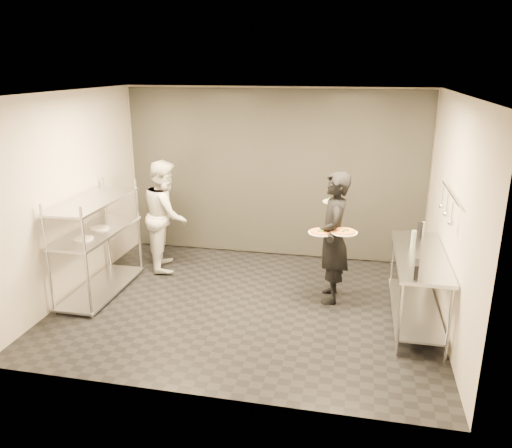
% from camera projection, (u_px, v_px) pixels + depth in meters
% --- Properties ---
extents(room_shell, '(5.00, 4.00, 2.80)m').
position_uv_depth(room_shell, '(264.00, 185.00, 7.47)').
color(room_shell, black).
rests_on(room_shell, ground).
extents(pass_rack, '(0.60, 1.60, 1.50)m').
position_uv_depth(pass_rack, '(97.00, 241.00, 6.98)').
color(pass_rack, silver).
rests_on(pass_rack, ground).
extents(prep_counter, '(0.60, 1.80, 0.92)m').
position_uv_depth(prep_counter, '(418.00, 276.00, 6.18)').
color(prep_counter, silver).
rests_on(prep_counter, ground).
extents(utensil_rail, '(0.07, 1.20, 0.31)m').
position_uv_depth(utensil_rail, '(448.00, 206.00, 5.85)').
color(utensil_rail, silver).
rests_on(utensil_rail, room_shell).
extents(waiter, '(0.49, 0.70, 1.80)m').
position_uv_depth(waiter, '(333.00, 238.00, 6.70)').
color(waiter, black).
rests_on(waiter, ground).
extents(chef, '(0.89, 1.01, 1.74)m').
position_uv_depth(chef, '(166.00, 215.00, 7.83)').
color(chef, silver).
rests_on(chef, ground).
extents(pizza_plate_near, '(0.34, 0.34, 0.05)m').
position_uv_depth(pizza_plate_near, '(321.00, 232.00, 6.54)').
color(pizza_plate_near, white).
rests_on(pizza_plate_near, waiter).
extents(pizza_plate_far, '(0.35, 0.35, 0.05)m').
position_uv_depth(pizza_plate_far, '(344.00, 232.00, 6.42)').
color(pizza_plate_far, white).
rests_on(pizza_plate_far, waiter).
extents(salad_plate, '(0.27, 0.27, 0.07)m').
position_uv_depth(salad_plate, '(333.00, 200.00, 6.82)').
color(salad_plate, white).
rests_on(salad_plate, waiter).
extents(pos_monitor, '(0.07, 0.23, 0.17)m').
position_uv_depth(pos_monitor, '(416.00, 269.00, 5.41)').
color(pos_monitor, black).
rests_on(pos_monitor, prep_counter).
extents(bottle_green, '(0.06, 0.06, 0.22)m').
position_uv_depth(bottle_green, '(413.00, 239.00, 6.27)').
color(bottle_green, gray).
rests_on(bottle_green, prep_counter).
extents(bottle_clear, '(0.05, 0.05, 0.18)m').
position_uv_depth(bottle_clear, '(423.00, 228.00, 6.76)').
color(bottle_clear, gray).
rests_on(bottle_clear, prep_counter).
extents(bottle_dark, '(0.07, 0.07, 0.23)m').
position_uv_depth(bottle_dark, '(420.00, 230.00, 6.58)').
color(bottle_dark, black).
rests_on(bottle_dark, prep_counter).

